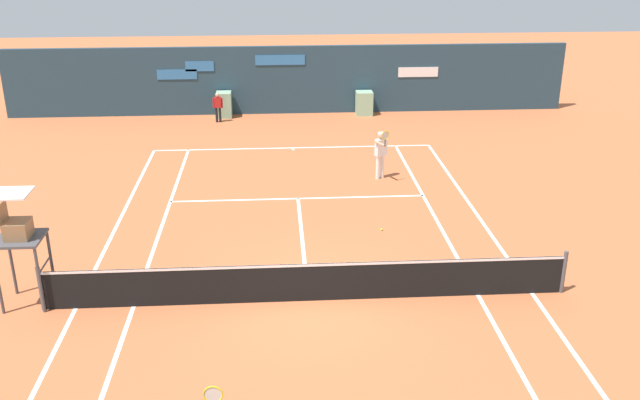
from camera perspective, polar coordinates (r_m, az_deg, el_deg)
ground_plane at (r=16.98m, az=-1.05°, el=-7.17°), size 80.00×80.00×0.01m
tennis_net at (r=16.23m, az=-0.96°, el=-6.58°), size 12.10×0.10×1.07m
sponsor_back_wall at (r=31.96m, az=-2.51°, el=9.59°), size 25.00×1.02×3.02m
umpire_chair at (r=16.97m, az=-23.26°, el=-2.47°), size 1.00×1.00×2.72m
player_on_baseline at (r=23.75m, az=4.95°, el=3.98°), size 0.49×0.84×1.85m
ball_kid_centre_post at (r=30.90m, az=-8.28°, el=7.59°), size 0.43×0.18×1.28m
tennis_ball_by_sideline at (r=20.04m, az=5.00°, el=-2.39°), size 0.07×0.07×0.07m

